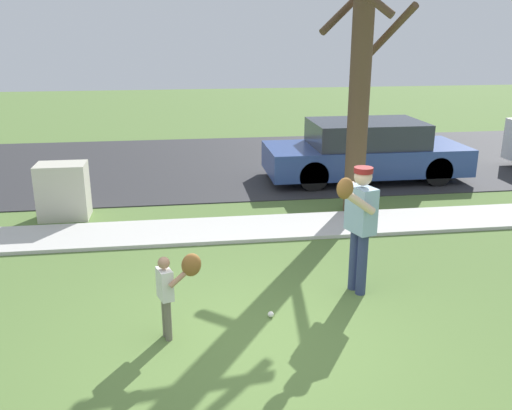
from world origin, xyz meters
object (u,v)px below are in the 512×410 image
Objects in this scene: parked_wagon_blue at (365,151)px; person_adult at (359,217)px; baseball at (271,314)px; utility_cabinet at (63,191)px; person_child at (173,284)px; street_tree_near at (361,68)px.

person_adult is at bearing -109.73° from parked_wagon_blue.
person_adult is 1.65m from baseball.
person_adult is 1.66× the size of utility_cabinet.
baseball is (1.14, 0.31, -0.63)m from person_child.
parked_wagon_blue is (4.32, 6.33, -0.00)m from person_child.
utility_cabinet is at bearing 126.86° from baseball.
baseball is 0.02× the size of parked_wagon_blue.
person_child is at bearing 0.54° from person_adult.
utility_cabinet is at bearing 95.50° from person_child.
parked_wagon_blue is (0.95, 2.20, -1.99)m from street_tree_near.
street_tree_near is at bearing -113.31° from parked_wagon_blue.
baseball is at bearing -53.14° from utility_cabinet.
parked_wagon_blue is (6.31, 1.87, 0.15)m from utility_cabinet.
utility_cabinet reaches higher than baseball.
parked_wagon_blue is (3.18, 6.03, 0.62)m from baseball.
parked_wagon_blue is at bearing 62.15° from baseball.
person_adult is at bearing 0.54° from person_child.
parked_wagon_blue reaches higher than baseball.
baseball is at bearing -3.41° from person_child.
parked_wagon_blue is at bearing 16.48° from utility_cabinet.
person_child reaches higher than baseball.
utility_cabinet is 0.20× the size of street_tree_near.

